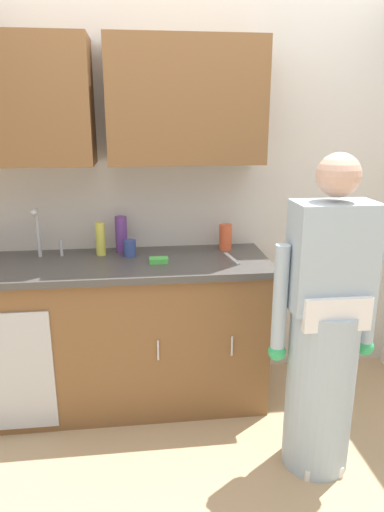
{
  "coord_description": "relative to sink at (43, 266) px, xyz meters",
  "views": [
    {
      "loc": [
        -0.36,
        -2.0,
        1.77
      ],
      "look_at": [
        -0.05,
        0.55,
        1.0
      ],
      "focal_mm": 32.67,
      "sensor_mm": 36.0,
      "label": 1
    }
  ],
  "objects": [
    {
      "name": "bottle_water_short",
      "position": [
        0.33,
        0.14,
        0.12
      ],
      "size": [
        0.06,
        0.06,
        0.2
      ],
      "primitive_type": "cylinder",
      "color": "#D8D14C",
      "rests_on": "countertop"
    },
    {
      "name": "bottle_soap",
      "position": [
        0.46,
        0.19,
        0.13
      ],
      "size": [
        0.07,
        0.07,
        0.23
      ],
      "primitive_type": "cylinder",
      "color": "#66388C",
      "rests_on": "countertop"
    },
    {
      "name": "counter_cabinet",
      "position": [
        0.37,
        -0.01,
        -0.48
      ],
      "size": [
        1.9,
        0.62,
        0.9
      ],
      "color": "brown",
      "rests_on": "ground"
    },
    {
      "name": "ground_plane",
      "position": [
        0.92,
        -0.71,
        -0.93
      ],
      "size": [
        9.0,
        9.0,
        0.0
      ],
      "primitive_type": "plane",
      "color": "tan"
    },
    {
      "name": "sponge",
      "position": [
        0.68,
        -0.07,
        0.03
      ],
      "size": [
        0.11,
        0.07,
        0.03
      ],
      "primitive_type": "cube",
      "color": "#4CBF4C",
      "rests_on": "countertop"
    },
    {
      "name": "sink",
      "position": [
        0.0,
        0.0,
        0.0
      ],
      "size": [
        0.5,
        0.36,
        0.35
      ],
      "color": "#B7BABF",
      "rests_on": "counter_cabinet"
    },
    {
      "name": "bottle_cleaner_spray",
      "position": [
        1.13,
        0.17,
        0.1
      ],
      "size": [
        0.08,
        0.08,
        0.17
      ],
      "primitive_type": "cylinder",
      "color": "#E05933",
      "rests_on": "countertop"
    },
    {
      "name": "knife_on_counter",
      "position": [
        1.13,
        -0.04,
        0.02
      ],
      "size": [
        0.06,
        0.24,
        0.01
      ],
      "primitive_type": "cube",
      "rotation": [
        0.0,
        0.0,
        1.72
      ],
      "color": "silver",
      "rests_on": "countertop"
    },
    {
      "name": "cup_by_sink",
      "position": [
        0.51,
        0.09,
        0.07
      ],
      "size": [
        0.08,
        0.08,
        0.1
      ],
      "primitive_type": "cylinder",
      "color": "#33478C",
      "rests_on": "countertop"
    },
    {
      "name": "kitchen_wall_with_uppers",
      "position": [
        0.78,
        0.29,
        0.55
      ],
      "size": [
        4.8,
        0.44,
        2.7
      ],
      "color": "beige",
      "rests_on": "ground"
    },
    {
      "name": "person_at_sink",
      "position": [
        1.46,
        -0.71,
        -0.23
      ],
      "size": [
        0.55,
        0.34,
        1.62
      ],
      "color": "white",
      "rests_on": "ground"
    },
    {
      "name": "countertop",
      "position": [
        0.37,
        -0.01,
        -0.01
      ],
      "size": [
        1.96,
        0.66,
        0.04
      ],
      "primitive_type": "cube",
      "color": "#474442",
      "rests_on": "counter_cabinet"
    }
  ]
}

